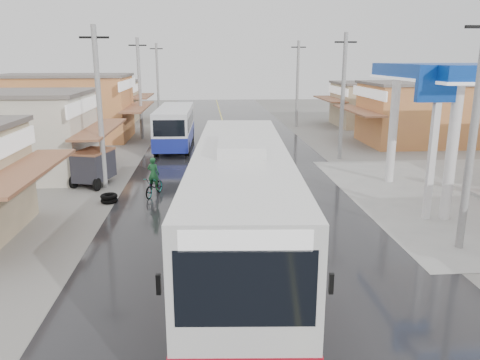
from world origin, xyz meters
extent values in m
plane|color=slate|center=(0.00, 0.00, 0.00)|extent=(120.00, 120.00, 0.00)
cube|color=black|center=(0.00, 15.00, 0.01)|extent=(12.00, 90.00, 0.02)
cube|color=#D8CC4C|center=(0.00, 15.00, 0.02)|extent=(0.15, 90.00, 0.01)
cylinder|color=white|center=(8.00, 9.00, 2.75)|extent=(0.44, 0.44, 5.50)
cylinder|color=white|center=(8.00, 3.00, 2.75)|extent=(0.44, 0.44, 5.50)
cube|color=white|center=(7.20, 3.00, 3.00)|extent=(0.25, 0.25, 6.00)
cube|color=#0B3798|center=(7.20, 3.00, 5.50)|extent=(1.80, 0.30, 1.40)
cube|color=silver|center=(-0.75, -1.00, 2.23)|extent=(3.58, 13.24, 3.22)
cube|color=black|center=(-0.75, -1.00, 0.51)|extent=(3.60, 13.27, 0.33)
cube|color=#A30D1E|center=(-0.75, -1.00, 1.06)|extent=(3.62, 13.29, 0.60)
cube|color=yellow|center=(-0.75, -1.00, 0.70)|extent=(3.63, 13.30, 0.15)
cube|color=black|center=(-0.72, -0.46, 2.58)|extent=(3.44, 10.52, 1.09)
cube|color=black|center=(-1.18, -7.48, 2.69)|extent=(2.43, 0.28, 1.42)
cube|color=black|center=(-0.33, 5.48, 2.69)|extent=(2.43, 0.28, 1.20)
cube|color=white|center=(-1.18, -7.48, 3.57)|extent=(2.23, 0.27, 0.38)
cube|color=silver|center=(-0.75, -1.00, 4.00)|extent=(1.52, 3.35, 0.33)
cylinder|color=black|center=(-2.27, -5.49, 0.62)|extent=(0.46, 1.22, 1.20)
cylinder|color=black|center=(0.16, -5.65, 0.62)|extent=(0.46, 1.22, 1.20)
cylinder|color=black|center=(-1.70, 3.22, 0.62)|extent=(0.46, 1.22, 1.20)
cylinder|color=black|center=(0.73, 3.06, 0.62)|extent=(0.46, 1.22, 1.20)
cube|color=black|center=(-2.67, -7.13, 2.64)|extent=(0.09, 0.09, 0.38)
cube|color=black|center=(0.35, -7.33, 2.64)|extent=(0.09, 0.09, 0.38)
cube|color=silver|center=(-4.03, 19.83, 1.73)|extent=(2.56, 8.83, 2.44)
cube|color=navy|center=(-4.03, 19.83, 0.90)|extent=(2.60, 8.87, 0.98)
cube|color=black|center=(-4.03, 19.83, 2.07)|extent=(2.56, 7.37, 0.88)
cube|color=black|center=(-4.14, 15.50, 2.07)|extent=(2.04, 0.17, 1.07)
cylinder|color=black|center=(-5.16, 16.74, 0.51)|extent=(0.32, 0.98, 0.98)
cylinder|color=black|center=(-3.06, 16.69, 0.51)|extent=(0.32, 0.98, 0.98)
cylinder|color=black|center=(-5.00, 22.98, 0.51)|extent=(0.32, 0.98, 0.98)
cylinder|color=black|center=(-2.90, 22.93, 0.51)|extent=(0.32, 0.98, 0.98)
imported|color=black|center=(-4.31, 7.28, 0.47)|extent=(1.17, 1.90, 0.94)
imported|color=#236937|center=(-4.31, 7.07, 1.15)|extent=(0.66, 0.54, 1.57)
cube|color=#26262D|center=(-7.61, 9.48, 1.03)|extent=(1.96, 2.48, 1.42)
cube|color=brown|center=(-7.61, 9.48, 1.80)|extent=(2.03, 2.55, 0.11)
cylinder|color=black|center=(-8.56, 8.96, 0.33)|extent=(0.37, 0.68, 0.65)
cylinder|color=black|center=(-8.13, 10.42, 0.33)|extent=(0.37, 0.68, 0.65)
cylinder|color=black|center=(-7.26, 8.36, 0.33)|extent=(0.31, 0.66, 0.65)
torus|color=black|center=(-6.29, 6.32, 0.10)|extent=(0.79, 0.79, 0.20)
torus|color=black|center=(-6.29, 6.32, 0.30)|extent=(0.79, 0.79, 0.20)
camera|label=1|loc=(-1.80, -14.65, 6.48)|focal=35.00mm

